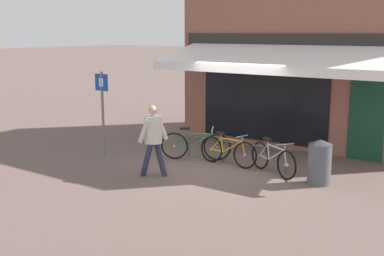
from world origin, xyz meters
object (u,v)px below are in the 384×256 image
object	(u,v)px
bicycle_silver	(273,159)
parking_sign	(102,105)
bicycle_green	(195,145)
litter_bin	(320,162)
bicycle_orange	(228,151)
pedestrian_adult	(153,134)

from	to	relation	value
bicycle_silver	parking_sign	size ratio (longest dim) A/B	0.67
bicycle_green	parking_sign	bearing A→B (deg)	176.94
bicycle_green	litter_bin	bearing A→B (deg)	-29.68
bicycle_orange	pedestrian_adult	distance (m)	2.10
bicycle_silver	litter_bin	distance (m)	1.17
bicycle_green	bicycle_silver	distance (m)	2.18
bicycle_silver	parking_sign	xyz separation A→B (m)	(-4.44, -1.04, 1.02)
bicycle_orange	parking_sign	world-z (taller)	parking_sign
bicycle_orange	parking_sign	size ratio (longest dim) A/B	0.74
bicycle_orange	pedestrian_adult	xyz separation A→B (m)	(-0.93, -1.77, 0.63)
bicycle_silver	litter_bin	world-z (taller)	litter_bin
bicycle_green	pedestrian_adult	size ratio (longest dim) A/B	1.00
bicycle_green	bicycle_orange	xyz separation A→B (m)	(0.93, 0.06, -0.02)
parking_sign	bicycle_green	bearing A→B (deg)	24.66
bicycle_silver	litter_bin	bearing A→B (deg)	21.66
pedestrian_adult	parking_sign	bearing A→B (deg)	157.98
bicycle_silver	pedestrian_adult	bearing A→B (deg)	-114.78
bicycle_orange	bicycle_silver	xyz separation A→B (m)	(1.25, -0.07, 0.00)
bicycle_silver	litter_bin	xyz separation A→B (m)	(1.16, -0.11, 0.13)
bicycle_green	bicycle_silver	xyz separation A→B (m)	(2.18, -0.00, -0.02)
litter_bin	bicycle_orange	bearing A→B (deg)	175.79
bicycle_orange	parking_sign	bearing A→B (deg)	-158.43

